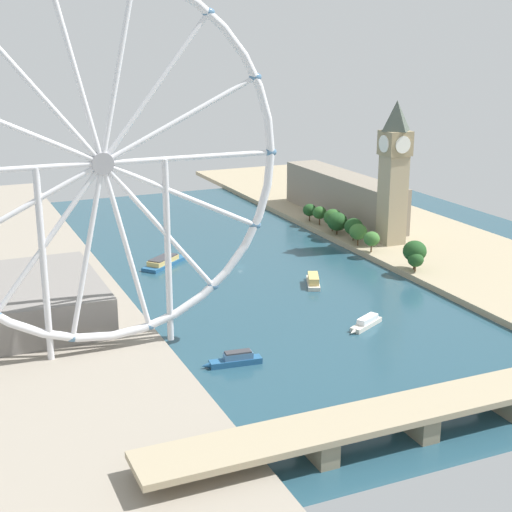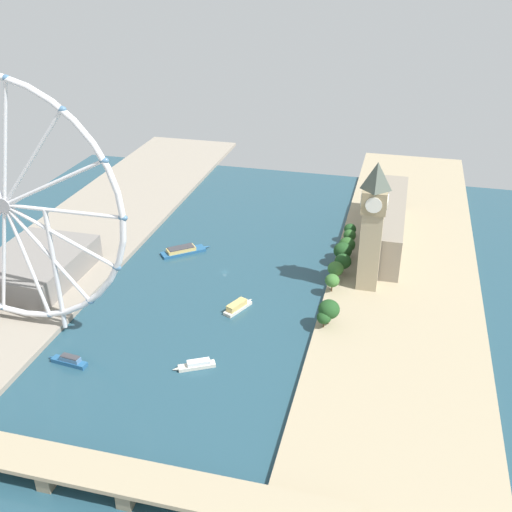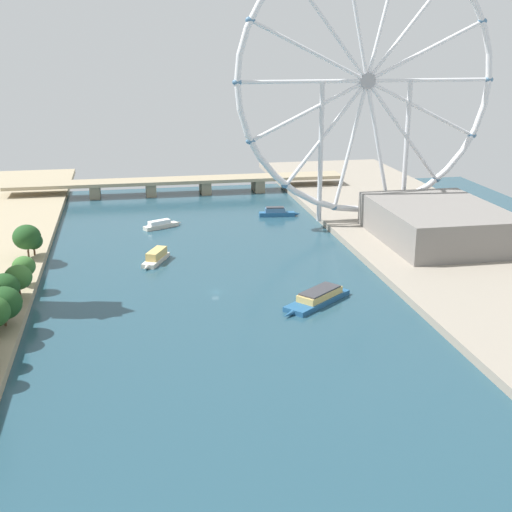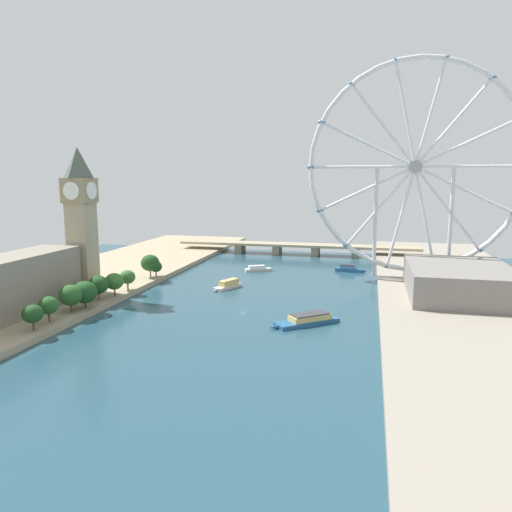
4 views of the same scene
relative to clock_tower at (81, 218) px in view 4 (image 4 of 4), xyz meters
The scene contains 12 objects.
ground_plane 99.81m from the clock_tower, ahead, with size 393.24×393.24×0.00m, color #234756.
riverbank_left 47.59m from the clock_tower, behind, with size 90.00×520.00×3.00m, color tan.
riverbank_right 205.72m from the clock_tower, ahead, with size 90.00×520.00×3.00m, color gray.
clock_tower is the anchor object (origin of this frame).
tree_row_embankment 38.11m from the clock_tower, 26.11° to the right, with size 13.51×121.81×14.45m.
ferris_wheel 197.15m from the clock_tower, 25.55° to the left, with size 132.31×3.20×134.24m.
riverside_hall 204.35m from the clock_tower, 11.57° to the left, with size 51.85×71.13×16.14m, color gray.
river_bridge 200.68m from the clock_tower, 62.96° to the left, with size 205.24×17.64×9.39m.
tour_boat_0 129.06m from the clock_tower, 52.18° to the left, with size 20.45×12.96×4.13m.
tour_boat_1 90.39m from the clock_tower, 30.06° to the left, with size 13.11×22.26×5.17m.
tour_boat_2 132.94m from the clock_tower, ahead, with size 30.21×26.34×4.76m.
tour_boat_3 180.64m from the clock_tower, 38.44° to the left, with size 22.50×6.59×5.14m.
Camera 4 is at (60.80, -225.22, 65.06)m, focal length 33.51 mm.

